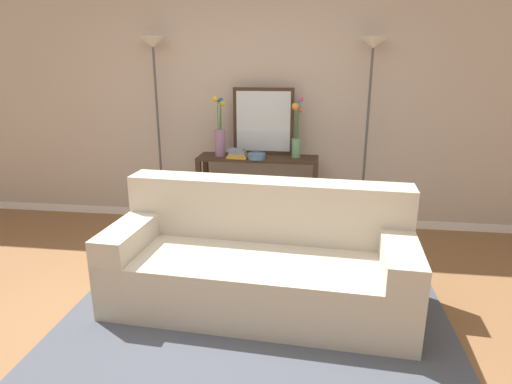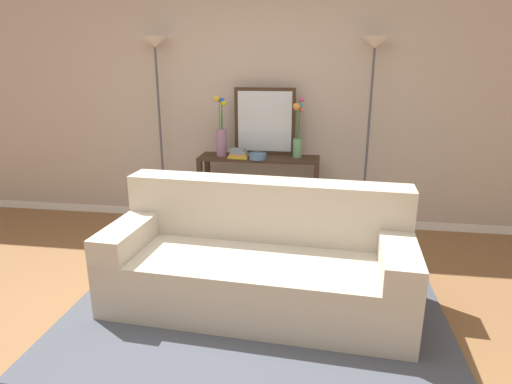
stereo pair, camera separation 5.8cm
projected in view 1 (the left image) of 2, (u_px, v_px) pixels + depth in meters
name	position (u px, v px, depth m)	size (l,w,h in m)	color
ground_plane	(199.00, 349.00, 2.75)	(16.00, 16.00, 0.02)	brown
back_wall	(252.00, 86.00, 4.56)	(12.00, 0.15, 2.97)	white
area_rug	(257.00, 312.00, 3.13)	(2.68, 1.88, 0.01)	#474C56
couch	(261.00, 263.00, 3.19)	(2.20, 1.02, 0.88)	#BCB29E
console_table	(258.00, 181.00, 4.48)	(1.22, 0.35, 0.81)	#382619
floor_lamp_left	(155.00, 80.00, 4.43)	(0.28, 0.28, 1.97)	#4C4C51
floor_lamp_right	(370.00, 83.00, 4.15)	(0.28, 0.28, 1.95)	#4C4C51
wall_mirror	(263.00, 121.00, 4.44)	(0.62, 0.02, 0.68)	#382619
vase_tall_flowers	(220.00, 134.00, 4.38)	(0.13, 0.12, 0.61)	gray
vase_short_flowers	(297.00, 134.00, 4.32)	(0.11, 0.13, 0.60)	#669E6B
fruit_bowl	(257.00, 156.00, 4.30)	(0.18, 0.18, 0.06)	#4C7093
book_stack	(237.00, 154.00, 4.33)	(0.21, 0.15, 0.09)	gold
book_row_under_console	(226.00, 224.00, 4.67)	(0.31, 0.18, 0.13)	#2D2D33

